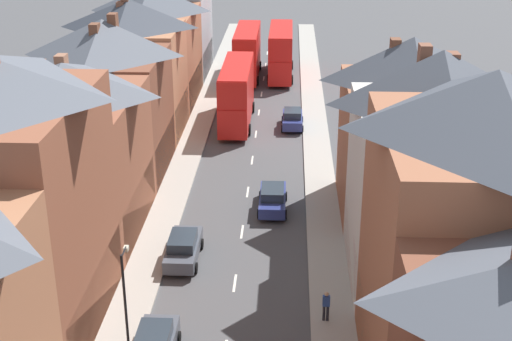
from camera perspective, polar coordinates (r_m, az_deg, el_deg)
name	(u,v)px	position (r m, az deg, el deg)	size (l,w,h in m)	color
pavement_left	(190,149)	(57.41, -5.30, 1.72)	(2.20, 104.00, 0.14)	#A8A399
pavement_right	(317,151)	(56.92, 4.93, 1.55)	(2.20, 104.00, 0.14)	#A8A399
centre_line_dashes	(252,160)	(55.10, -0.31, 0.84)	(0.14, 97.80, 0.01)	silver
terrace_row_left	(79,123)	(45.49, -13.94, 3.70)	(8.00, 80.23, 14.40)	#A36042
terrace_row_right	(478,270)	(29.13, 17.35, -7.60)	(8.00, 44.85, 14.01)	#BCB7A8
double_decker_bus_lead	(237,93)	(62.53, -1.56, 6.22)	(2.74, 10.80, 5.30)	red
double_decker_bus_mid_street	(281,51)	(77.97, 1.99, 9.51)	(2.74, 10.80, 5.30)	red
double_decker_bus_far_approaching	(247,52)	(77.54, -0.72, 9.45)	(2.74, 10.80, 5.30)	red
car_near_blue	(183,247)	(40.89, -5.84, -6.15)	(1.90, 4.52, 1.66)	#4C515B
car_parked_right_a	(273,198)	(46.71, 1.34, -2.22)	(1.90, 4.56, 1.64)	navy
car_mid_black	(292,119)	(62.10, 2.93, 4.17)	(1.90, 4.11, 1.68)	navy
car_parked_left_b	(239,57)	(83.89, -1.36, 9.06)	(1.90, 3.95, 1.66)	#B7BABF
car_mid_white	(233,79)	(74.37, -1.89, 7.29)	(1.90, 4.25, 1.65)	#236093
pedestrian_mid_left	(326,305)	(35.48, 5.63, -10.63)	(0.36, 0.22, 1.61)	#23232D
street_lamp	(126,299)	(32.19, -10.39, -10.06)	(0.20, 1.12, 5.50)	black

